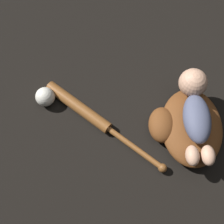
# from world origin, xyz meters

# --- Properties ---
(ground_plane) EXTENTS (6.00, 6.00, 0.00)m
(ground_plane) POSITION_xyz_m (0.00, 0.00, 0.00)
(ground_plane) COLOR black
(baseball_glove) EXTENTS (0.38, 0.34, 0.08)m
(baseball_glove) POSITION_xyz_m (0.01, 0.03, 0.04)
(baseball_glove) COLOR brown
(baseball_glove) RESTS_ON ground
(baby_figure) EXTENTS (0.36, 0.18, 0.11)m
(baby_figure) POSITION_xyz_m (0.04, 0.01, 0.13)
(baby_figure) COLOR #4C516B
(baby_figure) RESTS_ON baseball_glove
(baseball_bat) EXTENTS (0.48, 0.37, 0.05)m
(baseball_bat) POSITION_xyz_m (0.16, 0.38, 0.02)
(baseball_bat) COLOR brown
(baseball_bat) RESTS_ON ground
(baseball) EXTENTS (0.08, 0.08, 0.08)m
(baseball) POSITION_xyz_m (0.28, 0.53, 0.04)
(baseball) COLOR silver
(baseball) RESTS_ON ground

